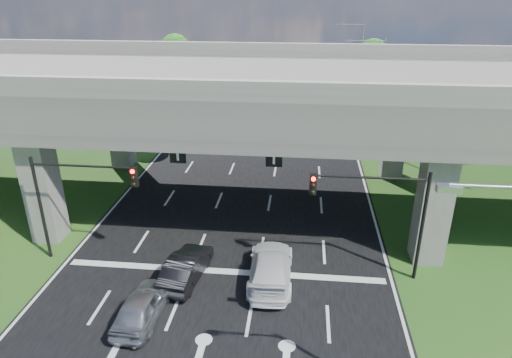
% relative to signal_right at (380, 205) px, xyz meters
% --- Properties ---
extents(ground, '(160.00, 160.00, 0.00)m').
position_rel_signal_right_xyz_m(ground, '(-7.82, -3.94, -4.19)').
color(ground, '#1F4C18').
rests_on(ground, ground).
extents(road, '(18.00, 120.00, 0.03)m').
position_rel_signal_right_xyz_m(road, '(-7.82, 6.06, -4.17)').
color(road, black).
rests_on(road, ground).
extents(overpass, '(80.00, 15.00, 10.00)m').
position_rel_signal_right_xyz_m(overpass, '(-7.82, 8.06, 3.73)').
color(overpass, '#3B3936').
rests_on(overpass, ground).
extents(warehouse, '(20.00, 10.00, 4.00)m').
position_rel_signal_right_xyz_m(warehouse, '(-33.82, 31.06, -2.19)').
color(warehouse, '#9E9E99').
rests_on(warehouse, ground).
extents(signal_right, '(5.76, 0.54, 6.00)m').
position_rel_signal_right_xyz_m(signal_right, '(0.00, 0.00, 0.00)').
color(signal_right, black).
rests_on(signal_right, ground).
extents(signal_left, '(5.76, 0.54, 6.00)m').
position_rel_signal_right_xyz_m(signal_left, '(-15.65, 0.00, 0.00)').
color(signal_left, black).
rests_on(signal_left, ground).
extents(streetlight_far, '(3.38, 0.25, 10.00)m').
position_rel_signal_right_xyz_m(streetlight_far, '(2.27, 20.06, 1.66)').
color(streetlight_far, gray).
rests_on(streetlight_far, ground).
extents(streetlight_beyond, '(3.38, 0.25, 10.00)m').
position_rel_signal_right_xyz_m(streetlight_beyond, '(2.27, 36.06, 1.66)').
color(streetlight_beyond, gray).
rests_on(streetlight_beyond, ground).
extents(tree_left_near, '(4.50, 4.50, 7.80)m').
position_rel_signal_right_xyz_m(tree_left_near, '(-21.78, 22.06, 0.63)').
color(tree_left_near, black).
rests_on(tree_left_near, ground).
extents(tree_left_mid, '(3.91, 3.90, 6.76)m').
position_rel_signal_right_xyz_m(tree_left_mid, '(-24.78, 30.06, -0.01)').
color(tree_left_mid, black).
rests_on(tree_left_mid, ground).
extents(tree_left_far, '(4.80, 4.80, 8.32)m').
position_rel_signal_right_xyz_m(tree_left_far, '(-20.78, 38.06, 0.95)').
color(tree_left_far, black).
rests_on(tree_left_far, ground).
extents(tree_right_near, '(4.20, 4.20, 7.28)m').
position_rel_signal_right_xyz_m(tree_right_near, '(5.22, 24.06, 0.31)').
color(tree_right_near, black).
rests_on(tree_right_near, ground).
extents(tree_right_mid, '(3.91, 3.90, 6.76)m').
position_rel_signal_right_xyz_m(tree_right_mid, '(8.22, 32.06, -0.01)').
color(tree_right_mid, black).
rests_on(tree_right_mid, ground).
extents(tree_right_far, '(4.50, 4.50, 7.80)m').
position_rel_signal_right_xyz_m(tree_right_far, '(4.22, 40.06, 0.63)').
color(tree_right_far, black).
rests_on(tree_right_far, ground).
extents(car_silver, '(1.93, 4.33, 1.45)m').
position_rel_signal_right_xyz_m(car_silver, '(-10.86, -4.51, -3.43)').
color(car_silver, '#AAADB2').
rests_on(car_silver, road).
extents(car_dark, '(2.12, 4.58, 1.46)m').
position_rel_signal_right_xyz_m(car_dark, '(-9.62, -1.29, -3.43)').
color(car_dark, black).
rests_on(car_dark, road).
extents(car_white, '(2.35, 5.47, 1.57)m').
position_rel_signal_right_xyz_m(car_white, '(-5.28, -0.94, -3.37)').
color(car_white, silver).
rests_on(car_white, road).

